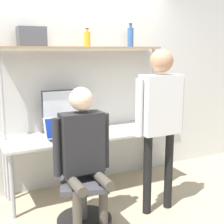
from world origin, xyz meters
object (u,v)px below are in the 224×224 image
Objects in this scene: bottle_blue at (130,37)px; storage_box at (32,37)px; office_chair at (84,196)px; person_standing at (160,110)px; monitor at (64,110)px; laptop at (60,133)px; bottle_amber at (87,39)px; person_seated at (83,146)px; cell_phone at (84,136)px.

bottle_blue is 0.96× the size of storage_box.
office_chair is 1.19m from person_standing.
person_standing is (0.82, -0.13, 0.85)m from office_chair.
bottle_blue is 1.27m from storage_box.
bottle_blue reaches higher than monitor.
storage_box is (-1.09, 0.95, 0.76)m from person_standing.
laptop is 0.79m from office_chair.
bottle_amber is (0.45, 0.23, 1.07)m from laptop.
person_seated is at bearing -86.18° from laptop.
laptop is at bearing 140.49° from person_standing.
laptop is 0.29m from cell_phone.
monitor is 0.38× the size of person_seated.
monitor is 0.58× the size of office_chair.
person_seated is at bearing -139.53° from bottle_blue.
office_chair is 1.84m from bottle_amber.
cell_phone is 1.27m from storage_box.
office_chair is (-0.08, -0.82, -0.75)m from monitor.
cell_phone is at bearing -122.22° from bottle_amber.
person_seated is 0.89m from person_standing.
person_seated is at bearing -112.08° from cell_phone.
cell_phone is 0.76m from office_chair.
person_standing is at bearing -52.02° from monitor.
person_seated is at bearing -115.41° from bottle_amber.
person_seated is 6.50× the size of bottle_amber.
monitor is 2.47× the size of bottle_amber.
storage_box reaches higher than monitor.
bottle_blue reaches higher than person_seated.
person_standing reaches higher than laptop.
person_standing is 1.28m from bottle_amber.
person_standing is 8.14× the size of bottle_amber.
office_chair is at bearing -112.46° from cell_phone.
storage_box is (-0.50, 0.27, 1.14)m from cell_phone.
cell_phone is 1.17m from bottle_amber.
cell_phone is at bearing 67.92° from person_seated.
person_seated reaches higher than cell_phone.
person_seated is (-0.09, -0.86, -0.20)m from monitor.
office_chair is 0.52× the size of person_standing.
bottle_amber is (-0.60, -0.00, -0.03)m from bottle_blue.
monitor is at bearing -0.76° from storage_box.
storage_box is (-0.66, 0.00, 0.02)m from bottle_amber.
monitor is 1.81× the size of bottle_blue.
office_chair is 3.01× the size of storage_box.
cell_phone is at bearing 67.54° from office_chair.
laptop is 1.13m from storage_box.
storage_box is (-0.34, 0.00, 0.86)m from monitor.
laptop is 0.63m from person_seated.
person_seated is (0.04, -0.63, 0.02)m from laptop.
bottle_blue is (1.00, 0.82, 1.63)m from office_chair.
person_standing is at bearing -100.69° from bottle_blue.
person_seated is 1.71m from bottle_blue.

